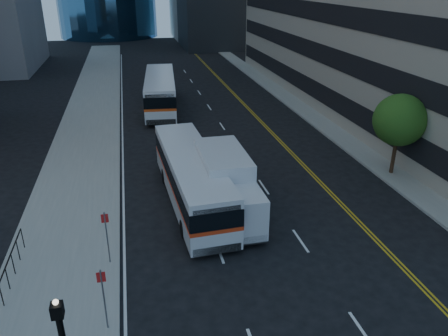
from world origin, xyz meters
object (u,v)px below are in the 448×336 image
street_tree (400,120)px  bus_rear (160,91)px  bus_front (192,177)px  box_truck (227,185)px

street_tree → bus_rear: size_ratio=0.41×
bus_front → box_truck: (1.60, -1.67, 0.15)m
bus_front → box_truck: size_ratio=1.65×
bus_front → bus_rear: 19.63m
street_tree → bus_rear: bearing=125.2°
bus_front → bus_rear: bus_rear is taller
bus_front → bus_rear: bearing=87.1°
street_tree → box_truck: 11.89m
street_tree → box_truck: size_ratio=0.75×
bus_rear → street_tree: bearing=-50.0°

